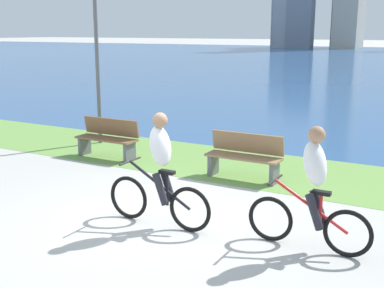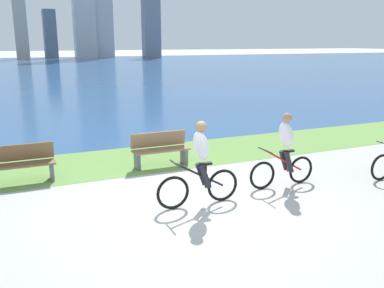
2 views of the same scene
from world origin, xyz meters
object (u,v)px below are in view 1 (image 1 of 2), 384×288
object	(u,v)px
bench_far_along_path	(244,156)
bench_near_path	(108,138)
cyclist_trailing	(312,190)
lamppost_tall	(96,32)
cyclist_lead	(160,171)

from	to	relation	value
bench_far_along_path	bench_near_path	bearing A→B (deg)	179.68
bench_near_path	bench_far_along_path	size ratio (longest dim) A/B	1.00
bench_near_path	bench_far_along_path	distance (m)	3.40
cyclist_trailing	bench_far_along_path	xyz separation A→B (m)	(-2.06, 2.58, -0.39)
lamppost_tall	bench_far_along_path	bearing A→B (deg)	-14.12
cyclist_lead	bench_far_along_path	bearing A→B (deg)	87.11
cyclist_trailing	lamppost_tall	world-z (taller)	lamppost_tall
cyclist_lead	cyclist_trailing	distance (m)	2.22
lamppost_tall	cyclist_lead	bearing A→B (deg)	-42.15
bench_far_along_path	lamppost_tall	distance (m)	5.25
bench_far_along_path	cyclist_lead	bearing A→B (deg)	-92.89
bench_near_path	bench_far_along_path	bearing A→B (deg)	-0.32
bench_near_path	lamppost_tall	size ratio (longest dim) A/B	0.34
cyclist_trailing	bench_far_along_path	distance (m)	3.32
lamppost_tall	bench_near_path	bearing A→B (deg)	-44.39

